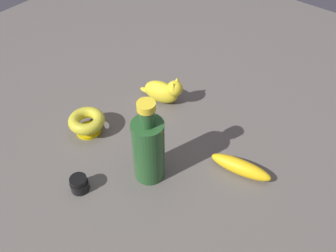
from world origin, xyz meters
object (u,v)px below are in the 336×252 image
(nail_polish_jar, at_px, (79,184))
(cat_figurine, at_px, (164,91))
(banana, at_px, (241,167))
(bottle_tall, at_px, (149,148))
(bowl, at_px, (87,122))

(nail_polish_jar, bearing_deg, cat_figurine, 7.69)
(cat_figurine, xyz_separation_m, nail_polish_jar, (-0.38, -0.05, -0.02))
(nail_polish_jar, bearing_deg, banana, -43.29)
(bottle_tall, bearing_deg, banana, -49.69)
(cat_figurine, distance_m, banana, 0.34)
(bottle_tall, height_order, nail_polish_jar, bottle_tall)
(nail_polish_jar, height_order, banana, same)
(bottle_tall, height_order, cat_figurine, bottle_tall)
(nail_polish_jar, bearing_deg, bottle_tall, -34.93)
(cat_figurine, relative_size, banana, 0.90)
(nail_polish_jar, relative_size, bowl, 0.45)
(cat_figurine, xyz_separation_m, banana, (-0.09, -0.32, -0.02))
(banana, xyz_separation_m, bowl, (-0.14, 0.40, 0.02))
(cat_figurine, bearing_deg, banana, -105.41)
(bottle_tall, relative_size, nail_polish_jar, 5.25)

